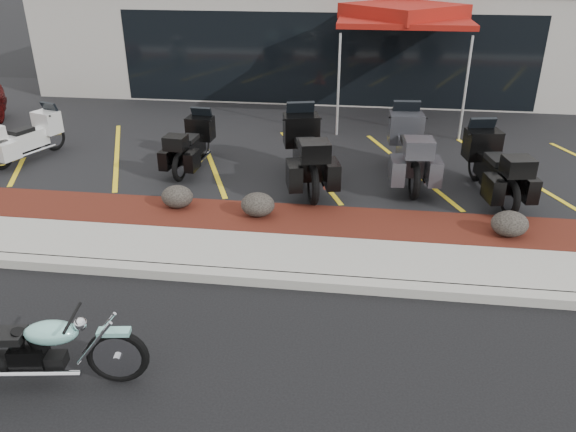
# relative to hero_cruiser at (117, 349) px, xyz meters

# --- Properties ---
(ground) EXTENTS (90.00, 90.00, 0.00)m
(ground) POSITION_rel_hero_cruiser_xyz_m (1.41, 1.36, -0.47)
(ground) COLOR black
(ground) RESTS_ON ground
(curb) EXTENTS (24.00, 0.25, 0.15)m
(curb) POSITION_rel_hero_cruiser_xyz_m (1.41, 2.26, -0.39)
(curb) COLOR gray
(curb) RESTS_ON ground
(sidewalk) EXTENTS (24.00, 1.20, 0.15)m
(sidewalk) POSITION_rel_hero_cruiser_xyz_m (1.41, 2.96, -0.39)
(sidewalk) COLOR gray
(sidewalk) RESTS_ON ground
(mulch_bed) EXTENTS (24.00, 1.20, 0.16)m
(mulch_bed) POSITION_rel_hero_cruiser_xyz_m (1.41, 4.16, -0.39)
(mulch_bed) COLOR #38120C
(mulch_bed) RESTS_ON ground
(upper_lot) EXTENTS (26.00, 9.60, 0.15)m
(upper_lot) POSITION_rel_hero_cruiser_xyz_m (1.41, 9.56, -0.39)
(upper_lot) COLOR black
(upper_lot) RESTS_ON ground
(dealership_building) EXTENTS (18.00, 8.16, 4.00)m
(dealership_building) POSITION_rel_hero_cruiser_xyz_m (1.41, 15.82, 1.54)
(dealership_building) COLOR #A29B93
(dealership_building) RESTS_ON ground
(boulder_left) EXTENTS (0.58, 0.48, 0.41)m
(boulder_left) POSITION_rel_hero_cruiser_xyz_m (-0.70, 4.34, -0.10)
(boulder_left) COLOR black
(boulder_left) RESTS_ON mulch_bed
(boulder_mid) EXTENTS (0.60, 0.50, 0.43)m
(boulder_mid) POSITION_rel_hero_cruiser_xyz_m (0.82, 4.18, -0.09)
(boulder_mid) COLOR black
(boulder_mid) RESTS_ON mulch_bed
(boulder_right) EXTENTS (0.60, 0.50, 0.43)m
(boulder_right) POSITION_rel_hero_cruiser_xyz_m (5.06, 3.98, -0.09)
(boulder_right) COLOR black
(boulder_right) RESTS_ON mulch_bed
(hero_cruiser) EXTENTS (2.71, 1.06, 0.93)m
(hero_cruiser) POSITION_rel_hero_cruiser_xyz_m (0.00, 0.00, 0.00)
(hero_cruiser) COLOR #7BC0B5
(hero_cruiser) RESTS_ON ground
(touring_white) EXTENTS (1.39, 2.10, 1.14)m
(touring_white) POSITION_rel_hero_cruiser_xyz_m (-4.51, 7.05, 0.25)
(touring_white) COLOR silver
(touring_white) RESTS_ON upper_lot
(touring_black_front) EXTENTS (0.90, 2.04, 1.16)m
(touring_black_front) POSITION_rel_hero_cruiser_xyz_m (-0.94, 7.03, 0.26)
(touring_black_front) COLOR black
(touring_black_front) RESTS_ON upper_lot
(touring_black_mid) EXTENTS (1.55, 2.68, 1.47)m
(touring_black_mid) POSITION_rel_hero_cruiser_xyz_m (1.29, 6.60, 0.42)
(touring_black_mid) COLOR black
(touring_black_mid) RESTS_ON upper_lot
(touring_grey) EXTENTS (1.12, 2.54, 1.44)m
(touring_grey) POSITION_rel_hero_cruiser_xyz_m (3.47, 7.09, 0.40)
(touring_grey) COLOR #323237
(touring_grey) RESTS_ON upper_lot
(touring_black_rear) EXTENTS (1.28, 2.40, 1.32)m
(touring_black_rear) POSITION_rel_hero_cruiser_xyz_m (4.90, 6.40, 0.35)
(touring_black_rear) COLOR black
(touring_black_rear) RESTS_ON upper_lot
(traffic_cone) EXTENTS (0.38, 0.38, 0.50)m
(traffic_cone) POSITION_rel_hero_cruiser_xyz_m (1.03, 8.82, -0.07)
(traffic_cone) COLOR red
(traffic_cone) RESTS_ON upper_lot
(popup_canopy) EXTENTS (3.85, 3.85, 3.01)m
(popup_canopy) POSITION_rel_hero_cruiser_xyz_m (3.46, 10.61, 2.42)
(popup_canopy) COLOR silver
(popup_canopy) RESTS_ON upper_lot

